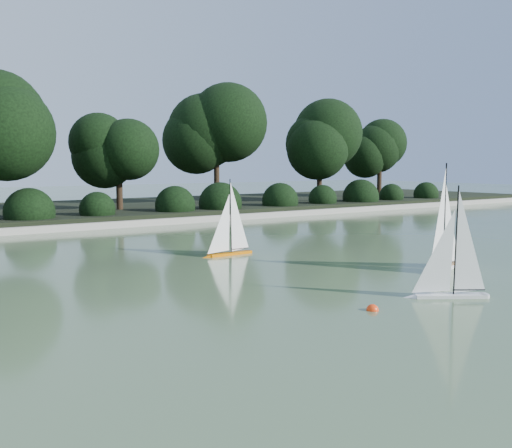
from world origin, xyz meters
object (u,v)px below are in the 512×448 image
object	(u,v)px
sailboat_white_a	(444,279)
race_buoy	(372,310)
sailboat_white_b	(447,251)
sailboat_orange	(226,243)

from	to	relation	value
sailboat_white_a	race_buoy	bearing A→B (deg)	176.95
sailboat_white_b	race_buoy	distance (m)	3.27
sailboat_white_a	sailboat_orange	size ratio (longest dim) A/B	1.01
sailboat_white_a	sailboat_white_b	distance (m)	2.20
sailboat_white_a	race_buoy	xyz separation A→B (m)	(-1.24, 0.07, -0.24)
sailboat_white_a	sailboat_orange	world-z (taller)	sailboat_white_a
sailboat_orange	race_buoy	size ratio (longest dim) A/B	10.43
sailboat_white_b	race_buoy	world-z (taller)	sailboat_white_b
sailboat_white_a	sailboat_orange	xyz separation A→B (m)	(-0.50, 4.54, -0.00)
sailboat_white_a	sailboat_orange	distance (m)	4.57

